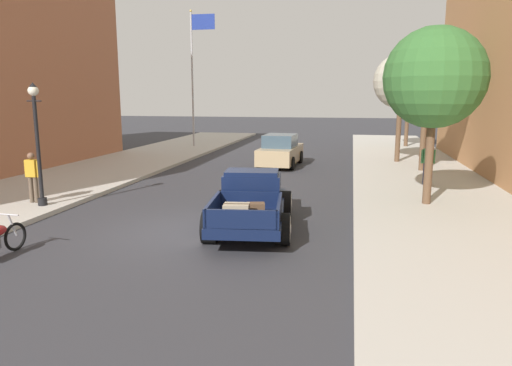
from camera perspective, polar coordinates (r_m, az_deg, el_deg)
The scene contains 12 objects.
ground_plane at distance 12.86m, azimuth -8.82°, elevation -5.80°, with size 140.00×140.00×0.00m, color #333338.
sidewalk_right at distance 12.43m, azimuth 24.64°, elevation -6.88°, with size 5.50×64.00×0.15m, color #B7B2A8.
hotrod_truck_navy at distance 12.99m, azimuth -0.52°, elevation -2.08°, with size 2.56×5.07×1.58m.
car_background_tan at distance 24.48m, azimuth 3.00°, elevation 3.87°, with size 2.04×4.38×1.65m.
pedestrian_sidewalk_left at distance 16.87m, azimuth -25.54°, elevation 0.95°, with size 0.53×0.22×1.65m.
pedestrian_sidewalk_right at distance 19.59m, azimuth 20.16°, elevation 2.53°, with size 0.53×0.22×1.65m.
street_lamp_near at distance 16.18m, azimuth -25.08°, elevation 5.27°, with size 0.50×0.32×3.85m.
flagpole at distance 33.33m, azimuth -7.40°, elevation 14.17°, with size 1.74×0.16×9.16m.
street_tree_nearest at distance 15.88m, azimuth 20.88°, elevation 11.82°, with size 3.14×3.14×5.57m.
street_tree_second at distance 23.25m, azimuth 20.16°, elevation 13.22°, with size 3.19×3.19×6.41m.
street_tree_third at distance 26.00m, azimuth 17.22°, elevation 11.68°, with size 2.84×2.84×5.62m.
street_tree_farthest at distance 34.41m, azimuth 18.08°, elevation 10.74°, with size 3.03×3.03×5.42m.
Camera 1 is at (4.35, -11.56, 3.58)m, focal length 32.92 mm.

